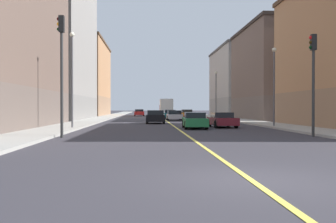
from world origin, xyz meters
The scene contains 21 objects.
ground_plane centered at (0.00, 0.00, 0.00)m, with size 400.00×400.00×0.00m, color #333037.
sidewalk_left centered at (9.02, 49.00, 0.07)m, with size 3.20×168.00×0.15m, color #9E9B93.
sidewalk_right centered at (-9.02, 49.00, 0.07)m, with size 3.20×168.00×0.15m, color #9E9B93.
lane_center_stripe centered at (0.00, 49.00, 0.01)m, with size 0.16×154.00×0.01m, color #E5D14C.
building_left_mid centered at (15.65, 43.46, 6.20)m, with size 10.36×17.48×12.39m.
building_left_far centered at (15.65, 63.98, 6.27)m, with size 10.36×20.06×12.53m.
building_right_midblock centered at (-15.65, 46.38, 11.19)m, with size 10.36×22.77×22.37m.
building_right_distant centered at (-15.65, 70.70, 7.25)m, with size 10.36×23.42×14.49m.
traffic_light_left_near centered at (7.00, 13.10, 3.76)m, with size 0.40×0.32×5.79m.
traffic_light_right_near centered at (-7.04, 13.10, 4.27)m, with size 0.40×0.32×6.67m.
street_lamp_left_near centered at (8.02, 23.17, 4.08)m, with size 0.36×0.36×6.40m.
street_lamp_right_near centered at (-8.02, 21.56, 4.51)m, with size 0.36×0.36×7.20m.
street_lamp_left_far centered at (8.02, 50.79, 4.37)m, with size 0.36×0.36×6.93m.
car_green centered at (1.37, 22.19, 0.63)m, with size 1.89×4.65×1.27m.
car_silver centered at (1.16, 42.57, 0.61)m, with size 1.98×4.36×1.27m.
car_teal centered at (1.07, 51.06, 0.63)m, with size 1.86×3.91×1.29m.
car_black centered at (-1.48, 32.65, 0.67)m, with size 2.01×4.64×1.36m.
car_orange centered at (4.14, 55.86, 0.64)m, with size 1.86×4.36×1.31m.
car_red centered at (-3.89, 69.01, 0.63)m, with size 1.99×4.51×1.28m.
car_maroon centered at (3.88, 23.87, 0.61)m, with size 2.00×4.24×1.24m.
box_truck centered at (1.15, 64.46, 1.67)m, with size 2.33×7.17×3.19m.
Camera 1 is at (-2.37, -9.03, 1.66)m, focal length 42.79 mm.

